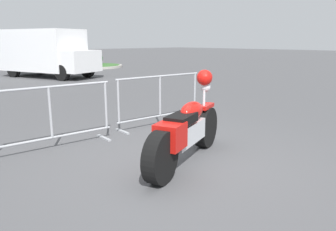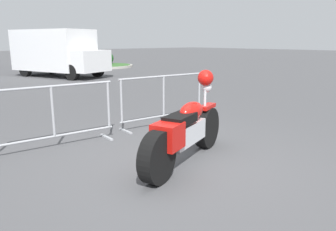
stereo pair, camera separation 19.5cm
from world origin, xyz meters
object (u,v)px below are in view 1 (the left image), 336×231
at_px(crowd_barrier_near, 51,117).
at_px(pedestrian, 13,56).
at_px(delivery_van, 46,52).
at_px(motorcycle, 187,130).
at_px(crowd_barrier_far, 160,100).

bearing_deg(crowd_barrier_near, pedestrian, 73.93).
height_order(crowd_barrier_near, delivery_van, delivery_van).
height_order(motorcycle, delivery_van, delivery_van).
relative_size(crowd_barrier_far, delivery_van, 0.40).
xyz_separation_m(crowd_barrier_near, crowd_barrier_far, (2.41, 0.00, 0.00)).
distance_m(crowd_barrier_far, pedestrian, 14.37).
xyz_separation_m(crowd_barrier_far, pedestrian, (1.70, 14.27, 0.37)).
bearing_deg(pedestrian, delivery_van, -88.27).
xyz_separation_m(crowd_barrier_near, delivery_van, (4.65, 10.99, 0.69)).
height_order(crowd_barrier_far, pedestrian, pedestrian).
height_order(motorcycle, crowd_barrier_near, motorcycle).
distance_m(crowd_barrier_near, crowd_barrier_far, 2.41).
xyz_separation_m(motorcycle, delivery_van, (3.44, 12.93, 0.74)).
bearing_deg(crowd_barrier_far, crowd_barrier_near, 180.00).
bearing_deg(motorcycle, crowd_barrier_near, 100.99).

